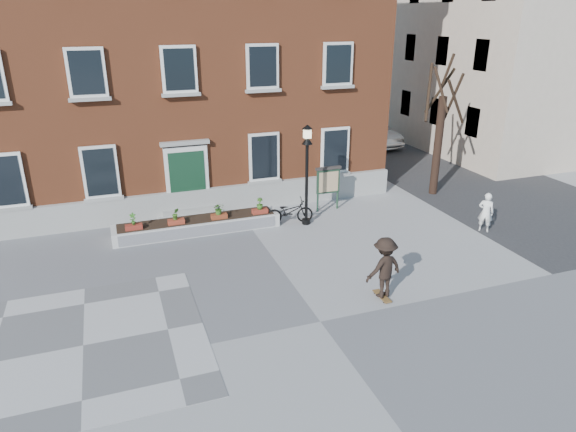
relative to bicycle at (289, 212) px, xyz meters
name	(u,v)px	position (x,y,z in m)	size (l,w,h in m)	color
ground	(320,322)	(-1.56, -6.81, -0.50)	(100.00, 100.00, 0.00)	gray
checker_patch	(83,346)	(-7.56, -5.81, -0.49)	(6.00, 6.00, 0.01)	#5D5D60
bicycle	(289,212)	(0.00, 0.00, 0.00)	(0.66, 1.89, 0.99)	black
parked_car	(370,133)	(9.09, 10.41, 0.29)	(1.66, 4.75, 1.57)	#B7BABC
bystander	(486,212)	(6.69, -3.21, 0.27)	(0.56, 0.37, 1.53)	white
brick_building	(161,47)	(-3.56, 7.16, 5.81)	(18.40, 10.85, 12.60)	#994A29
planter_assembly	(198,224)	(-3.54, 0.36, -0.19)	(6.20, 1.12, 1.15)	silver
bare_tree	(439,133)	(7.45, 1.19, 2.29)	(1.83, 1.83, 6.16)	black
side_street	(456,24)	(16.44, 12.97, 6.53)	(15.20, 36.00, 14.50)	#343436
lamp_post	(307,161)	(0.61, -0.27, 2.04)	(0.40, 0.40, 3.93)	black
notice_board	(328,181)	(2.02, 0.86, 0.77)	(1.10, 0.16, 1.87)	#172F22
skateboarder	(384,268)	(0.62, -6.27, 0.49)	(1.29, 0.89, 1.90)	brown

